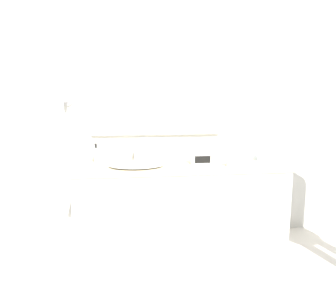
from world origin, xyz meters
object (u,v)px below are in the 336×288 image
(sink_basin, at_px, (137,164))
(appliance_box, at_px, (201,158))
(picture_frame, at_px, (232,160))
(soap_bottle, at_px, (96,155))

(sink_basin, height_order, appliance_box, sink_basin)
(sink_basin, xyz_separation_m, picture_frame, (0.87, -0.12, 0.05))
(sink_basin, bearing_deg, soap_bottle, 155.57)
(soap_bottle, distance_m, picture_frame, 1.29)
(soap_bottle, relative_size, picture_frame, 1.45)
(sink_basin, distance_m, appliance_box, 0.62)
(soap_bottle, bearing_deg, appliance_box, -7.64)
(appliance_box, height_order, picture_frame, picture_frame)
(soap_bottle, xyz_separation_m, picture_frame, (1.26, -0.30, -0.01))
(sink_basin, xyz_separation_m, appliance_box, (0.62, 0.04, 0.03))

